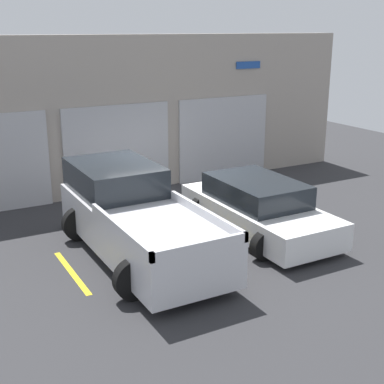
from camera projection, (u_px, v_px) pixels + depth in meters
The scene contains 7 objects.
ground_plane at pixel (171, 222), 13.46m from camera, with size 28.00×28.00×0.00m, color #2D2D30.
shophouse_building at pixel (119, 116), 15.55m from camera, with size 15.61×0.68×4.51m.
pickup_truck at pixel (135, 217), 11.42m from camera, with size 2.44×5.18×1.76m.
sedan_white at pixel (258, 208), 12.66m from camera, with size 2.21×4.34×1.29m.
parking_stripe_far_left at pixel (72, 272), 10.71m from camera, with size 0.12×2.20×0.01m, color gold.
parking_stripe_left at pixel (203, 244), 12.11m from camera, with size 0.12×2.20×0.01m, color gold.
parking_stripe_centre at pixel (306, 221), 13.51m from camera, with size 0.12×2.20×0.01m, color gold.
Camera 1 is at (-5.64, -11.32, 4.71)m, focal length 50.00 mm.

